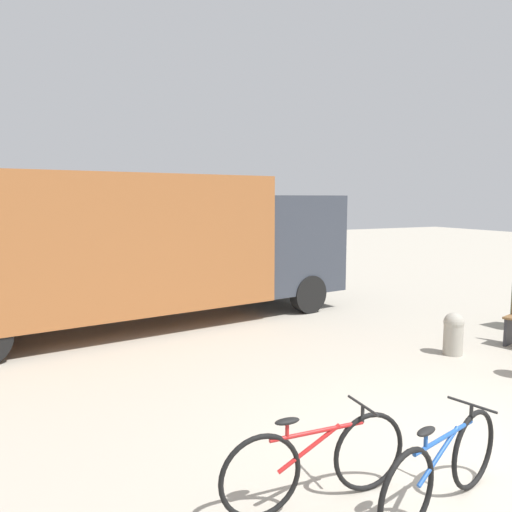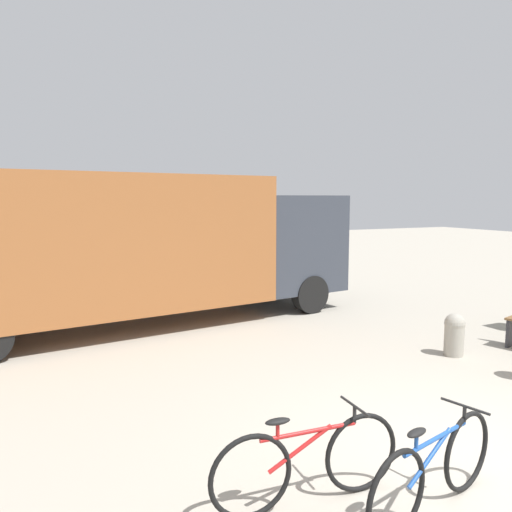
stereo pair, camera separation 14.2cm
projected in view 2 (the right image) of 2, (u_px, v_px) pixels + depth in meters
The scene contains 5 objects.
ground_plane at pixel (497, 471), 4.74m from camera, with size 60.00×60.00×0.00m, color #A8A091.
delivery_truck at pixel (134, 243), 10.01m from camera, with size 9.42×3.60×3.02m.
bicycle_near at pixel (308, 462), 4.17m from camera, with size 1.75×0.44×0.81m.
bicycle_middle at pixel (434, 469), 4.05m from camera, with size 1.71×0.56×0.81m.
bollard_far_bench at pixel (454, 333), 8.15m from camera, with size 0.33×0.33×0.70m.
Camera 2 is at (-3.97, -3.07, 2.58)m, focal length 35.00 mm.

